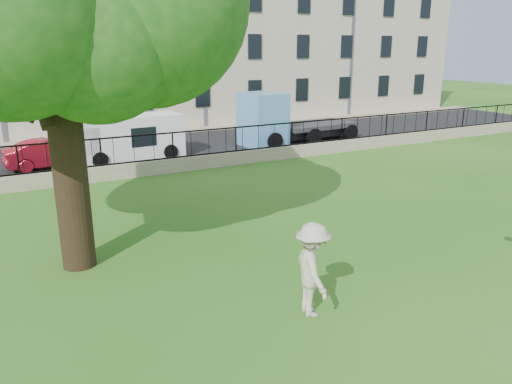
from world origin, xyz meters
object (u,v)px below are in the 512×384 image
red_sedan (51,153)px  blue_truck (299,117)px  man (312,270)px  white_van (129,138)px

red_sedan → blue_truck: blue_truck is taller
man → white_van: 16.06m
white_van → blue_truck: size_ratio=0.73×
white_van → blue_truck: blue_truck is taller
red_sedan → white_van: white_van is taller
white_van → blue_truck: (9.59, 0.00, 0.39)m
man → blue_truck: 19.03m
white_van → red_sedan: bearing=176.6°
man → white_van: bearing=12.6°
man → red_sedan: (-2.90, 16.05, -0.33)m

